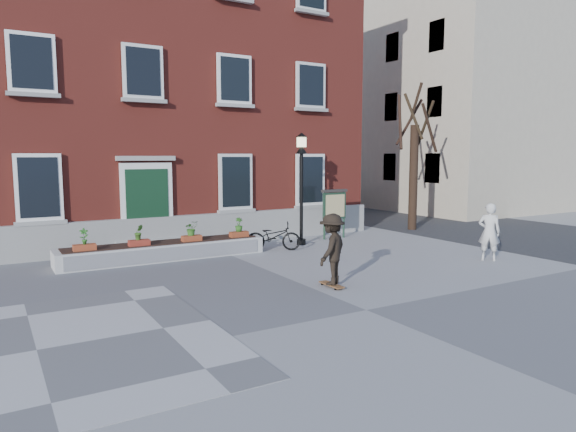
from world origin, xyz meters
TOP-DOWN VIEW (x-y plane):
  - ground at (0.00, 0.00)m, footprint 100.00×100.00m
  - checker_patch at (-6.00, 1.00)m, footprint 6.00×6.00m
  - bicycle at (1.57, 6.78)m, footprint 1.88×1.41m
  - parked_car at (10.66, 17.43)m, footprint 2.38×5.02m
  - bystander at (6.35, 2.06)m, footprint 0.72×0.75m
  - brick_building at (-2.00, 13.98)m, footprint 18.40×10.85m
  - planter_assembly at (-1.99, 7.18)m, footprint 6.20×1.12m
  - bare_tree at (9.01, 8.01)m, footprint 1.83×1.83m
  - side_street at (17.99, 19.78)m, footprint 15.20×36.00m
  - lamp_post at (2.96, 7.25)m, footprint 0.40×0.40m
  - notice_board at (4.76, 7.76)m, footprint 1.10×0.16m
  - skateboarder at (0.46, 1.87)m, footprint 1.27×1.12m

SIDE VIEW (x-z plane):
  - ground at x=0.00m, z-range 0.00..0.00m
  - checker_patch at x=-6.00m, z-range 0.00..0.01m
  - planter_assembly at x=-1.99m, z-range -0.27..0.88m
  - bicycle at x=1.57m, z-range 0.00..0.94m
  - parked_car at x=10.66m, z-range 0.00..1.59m
  - bystander at x=6.35m, z-range 0.00..1.73m
  - skateboarder at x=0.46m, z-range 0.03..1.81m
  - notice_board at x=4.76m, z-range 0.33..2.20m
  - lamp_post at x=2.96m, z-range 0.57..4.50m
  - bare_tree at x=9.01m, z-range -0.29..5.87m
  - brick_building at x=-2.00m, z-range 0.00..12.60m
  - side_street at x=17.99m, z-range -0.23..14.27m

